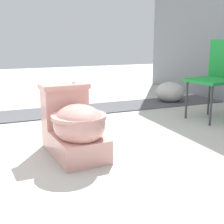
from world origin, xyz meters
name	(u,v)px	position (x,y,z in m)	size (l,w,h in m)	color
ground_plane	(55,157)	(0.00, 0.00, 0.00)	(14.00, 14.00, 0.00)	#B7B2A8
gravel_strip	(72,111)	(-1.37, 0.50, 0.01)	(0.56, 8.00, 0.01)	#4C4C51
toilet	(75,126)	(0.01, 0.15, 0.22)	(0.66, 0.42, 0.52)	#E09E93
folding_chair_left	(219,71)	(-0.44, 1.85, 0.51)	(0.50, 0.50, 0.83)	#1E8C38
boulder_near	(170,92)	(-1.39, 1.88, 0.14)	(0.39, 0.36, 0.28)	#B7B2AD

